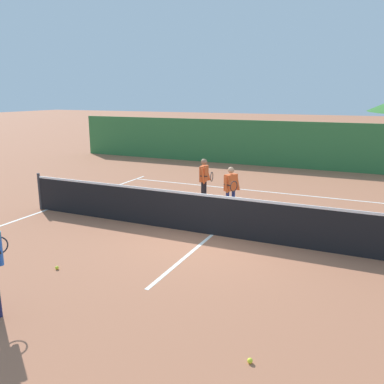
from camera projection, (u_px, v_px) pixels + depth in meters
ground_plane at (212, 235)px, 9.48m from camera, size 120.00×120.00×0.00m
line_baseline_far at (264, 191)px, 13.70m from camera, size 10.18×0.08×0.01m
line_sideline_west at (47, 210)px, 11.54m from camera, size 0.08×10.65×0.01m
line_service_center at (212, 235)px, 9.48m from camera, size 0.08×6.05×0.01m
tennis_net at (212, 214)px, 9.37m from camera, size 10.71×0.08×1.05m
student_0 at (204, 176)px, 12.13m from camera, size 0.48×0.61×1.35m
student_1 at (231, 186)px, 11.06m from camera, size 0.41×0.70×1.30m
tennis_ball_0 at (57, 268)px, 7.60m from camera, size 0.07×0.07×0.07m
tennis_ball_3 at (250, 361)px, 4.95m from camera, size 0.07×0.07×0.07m
windscreen_fence at (294, 145)px, 17.84m from camera, size 22.40×0.08×2.07m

